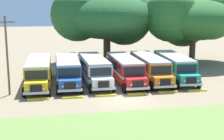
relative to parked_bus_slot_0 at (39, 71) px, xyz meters
name	(u,v)px	position (x,y,z in m)	size (l,w,h in m)	color
ground_plane	(125,100)	(8.05, -7.57, -1.58)	(220.00, 220.00, 0.00)	#937F60
foreground_grass_strip	(157,138)	(8.05, -16.54, -1.58)	(80.00, 11.78, 0.01)	olive
parked_bus_slot_0	(39,71)	(0.00, 0.00, 0.00)	(2.89, 10.87, 2.82)	yellow
parked_bus_slot_1	(68,69)	(3.21, 0.32, 0.00)	(2.89, 10.87, 2.82)	#23519E
parked_bus_slot_2	(94,68)	(6.24, 0.28, 0.00)	(2.88, 10.86, 2.82)	silver
parked_bus_slot_3	(125,68)	(9.71, -0.29, 0.00)	(2.70, 10.84, 2.82)	red
parked_bus_slot_4	(150,67)	(12.79, -0.09, 0.00)	(2.91, 10.87, 2.82)	orange
parked_bus_slot_5	(174,66)	(15.92, 0.12, 0.00)	(3.28, 10.93, 2.82)	teal
curb_wheelstop_0	(38,99)	(0.02, -5.99, -1.51)	(2.00, 0.36, 0.15)	yellow
curb_wheelstop_1	(72,97)	(3.23, -5.99, -1.51)	(2.00, 0.36, 0.15)	yellow
curb_wheelstop_2	(105,96)	(6.44, -5.99, -1.51)	(2.00, 0.36, 0.15)	yellow
curb_wheelstop_3	(137,94)	(9.66, -5.99, -1.51)	(2.00, 0.36, 0.15)	yellow
curb_wheelstop_4	(168,92)	(12.87, -5.99, -1.51)	(2.00, 0.36, 0.15)	yellow
curb_wheelstop_5	(197,90)	(16.09, -5.99, -1.51)	(2.00, 0.36, 0.15)	yellow
broad_shade_tree	(106,16)	(10.03, 13.52, 5.54)	(15.92, 15.38, 11.75)	brown
secondary_tree	(191,19)	(22.75, 10.68, 5.13)	(15.57, 14.53, 11.19)	brown
utility_pole	(7,54)	(-2.78, -3.62, 2.54)	(1.80, 0.20, 7.74)	brown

